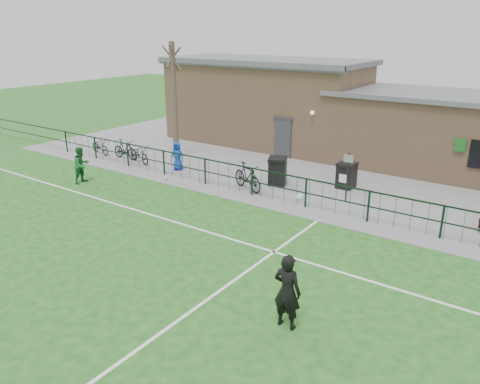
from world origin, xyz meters
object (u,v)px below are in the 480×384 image
Objects in this scene: bicycle_c at (139,154)px; bare_tree at (174,102)px; ball_ground at (166,178)px; bicycle_a at (100,146)px; bicycle_d at (247,177)px; wheelie_bin_left at (278,172)px; wheelie_bin_right at (346,176)px; sign_post at (347,177)px; bicycle_b at (125,149)px; spectator_child at (177,156)px; outfield_player at (82,165)px.

bare_tree is at bearing -14.39° from bicycle_c.
bare_tree is 4.78m from ball_ground.
bicycle_d reaches higher than bicycle_a.
bare_tree is 6.79m from bicycle_d.
bare_tree is 3.44× the size of bicycle_c.
bicycle_d is at bearing -138.00° from wheelie_bin_left.
sign_post reaches higher than wheelie_bin_right.
bicycle_b is 0.88× the size of bicycle_d.
bare_tree reaches higher than ball_ground.
bare_tree is 5.11m from bicycle_a.
bicycle_d reaches higher than wheelie_bin_right.
bicycle_b is at bearing -142.47° from bare_tree.
wheelie_bin_left is 1.57m from bicycle_d.
bicycle_c is (1.17, -0.09, -0.06)m from bicycle_b.
bicycle_d is (-4.00, -1.16, -0.41)m from sign_post.
bicycle_a is at bearing -176.78° from sign_post.
wheelie_bin_left is 0.67× the size of bicycle_a.
wheelie_bin_left is 5.21m from spectator_child.
wheelie_bin_right is 0.60× the size of bicycle_b.
outfield_player reaches higher than bicycle_a.
wheelie_bin_right is at bearing 27.51° from ball_ground.
sign_post is at bearing -11.86° from spectator_child.
bicycle_c reaches higher than bicycle_a.
outfield_player is (-10.05, -6.09, 0.29)m from wheelie_bin_right.
sign_post is 10.28× the size of ball_ground.
bicycle_c is at bearing -94.49° from bicycle_b.
sign_post is 1.03× the size of bicycle_d.
bicycle_c is (-0.97, -1.74, -2.52)m from bare_tree.
bare_tree reaches higher than outfield_player.
wheelie_bin_left is at bearing -62.12° from outfield_player.
wheelie_bin_left is 0.57× the size of sign_post.
bare_tree reaches higher than bicycle_a.
wheelie_bin_right reaches higher than bicycle_c.
bicycle_b is 1.23× the size of spectator_child.
wheelie_bin_left is at bearing -153.23° from wheelie_bin_right.
sign_post is at bearing 15.58° from ball_ground.
ball_ground is at bearing -108.79° from bicycle_b.
spectator_child reaches higher than wheelie_bin_right.
bicycle_a reaches higher than ball_ground.
wheelie_bin_left is at bearing -5.69° from bare_tree.
bicycle_d is (6.97, -0.36, 0.13)m from bicycle_c.
sign_post is 12.18m from bicycle_b.
outfield_player is at bearing 138.99° from bicycle_d.
ball_ground is (4.31, -1.47, -0.44)m from bicycle_b.
wheelie_bin_right is 0.63× the size of outfield_player.
bare_tree is 3.16m from spectator_child.
bicycle_b reaches higher than bicycle_a.
bicycle_a is (-4.08, -1.72, -2.54)m from bare_tree.
sign_post is 8.52m from spectator_child.
outfield_player is at bearing -170.77° from wheelie_bin_left.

